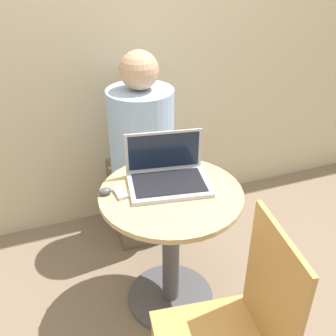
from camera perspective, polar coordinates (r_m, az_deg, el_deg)
ground_plane at (r=2.28m, az=0.38°, el=-18.27°), size 12.00×12.00×0.00m
back_wall at (r=2.41m, az=-7.71°, el=20.32°), size 7.00×0.05×2.60m
round_table at (r=1.96m, az=0.42°, el=-9.29°), size 0.67×0.67×0.70m
laptop at (r=1.86m, az=-0.10°, el=-0.93°), size 0.42×0.33×0.22m
cell_phone at (r=1.80m, az=-6.92°, el=-3.63°), size 0.05×0.10×0.02m
computer_mouse at (r=1.81m, az=-9.14°, el=-3.36°), size 0.06×0.04×0.03m
person_seated at (r=2.45m, az=-4.08°, el=0.64°), size 0.38×0.59×1.21m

